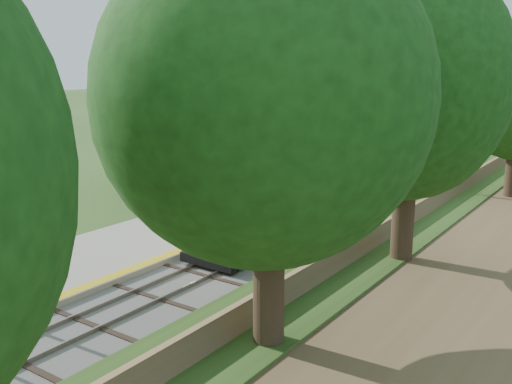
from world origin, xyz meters
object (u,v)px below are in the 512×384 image
Objects in this scene: lamppost_far at (197,201)px; train at (506,119)px; signal_gantry at (505,106)px; station_building at (239,123)px; signal_farside at (417,167)px.

train is at bearing 86.51° from lamppost_far.
signal_gantry reaches higher than lamppost_far.
signal_gantry reaches higher than train.
station_building is 20.94m from lamppost_far.
signal_farside is at bearing -84.30° from signal_gantry.
station_building is 23.68m from signal_farside.
train is at bearing 96.96° from signal_farside.
signal_gantry is (16.47, 24.99, 0.73)m from station_building.
train is (14.00, 38.42, -1.80)m from station_building.
train reaches higher than lamppost_far.
signal_gantry is at bearing -79.57° from train.
lamppost_far is at bearing -149.76° from signal_farside.
signal_farside is (20.20, -12.36, 0.03)m from station_building.
lamppost_far is (-5.91, -42.97, -2.66)m from signal_gantry.
signal_gantry is 2.11× the size of lamppost_far.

